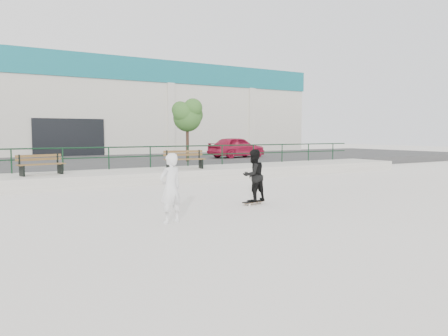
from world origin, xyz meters
TOP-DOWN VIEW (x-y plane):
  - ground at (0.00, 0.00)m, footprint 120.00×120.00m
  - ledge at (0.00, 9.50)m, footprint 30.00×3.00m
  - parking_strip at (0.00, 18.00)m, footprint 60.00×14.00m
  - railing at (-0.00, 10.80)m, footprint 28.00×0.06m
  - commercial_building at (-0.00, 31.99)m, footprint 44.20×16.33m
  - bench_left at (-4.07, 9.52)m, footprint 1.85×0.87m
  - bench_right at (2.07, 9.30)m, footprint 1.94×0.85m
  - tree at (4.59, 14.01)m, footprint 2.04×1.82m
  - red_car at (9.30, 16.06)m, footprint 4.30×2.17m
  - skateboard at (0.75, 1.86)m, footprint 0.80×0.34m
  - standing_skater at (0.75, 1.86)m, footprint 0.83×0.68m
  - seated_skater at (-2.51, 0.63)m, footprint 0.69×0.54m

SIDE VIEW (x-z plane):
  - ground at x=0.00m, z-range 0.00..0.00m
  - skateboard at x=0.75m, z-range 0.03..0.12m
  - ledge at x=0.00m, z-range 0.00..0.50m
  - parking_strip at x=0.00m, z-range 0.00..0.50m
  - seated_skater at x=-2.51m, z-range 0.00..1.67m
  - standing_skater at x=0.75m, z-range 0.09..1.66m
  - bench_left at x=-4.07m, z-range 0.50..1.32m
  - bench_right at x=2.07m, z-range 0.50..1.36m
  - red_car at x=9.30m, z-range 0.50..1.90m
  - railing at x=0.00m, z-range 0.73..1.76m
  - tree at x=4.59m, z-range 1.41..5.04m
  - commercial_building at x=0.00m, z-range 0.58..8.58m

